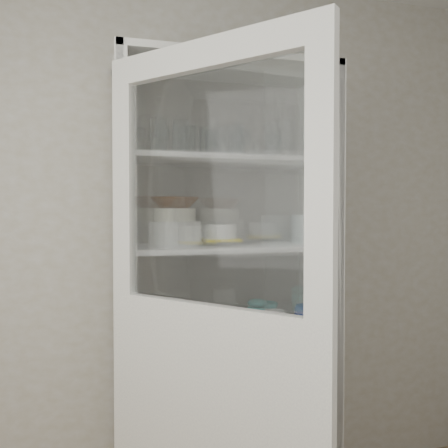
{
  "coord_description": "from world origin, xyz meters",
  "views": [
    {
      "loc": [
        -0.39,
        -0.86,
        1.42
      ],
      "look_at": [
        0.2,
        1.27,
        1.36
      ],
      "focal_mm": 38.0,
      "sensor_mm": 36.0,
      "label": 1
    }
  ],
  "objects": [
    {
      "name": "tumbler_11",
      "position": [
        0.19,
        1.25,
        1.73
      ],
      "size": [
        0.08,
        0.08,
        0.15
      ],
      "primitive_type": "cylinder",
      "rotation": [
        0.0,
        0.0,
        -0.17
      ],
      "color": "silver",
      "rests_on": "shelf_glass"
    },
    {
      "name": "tumbler_2",
      "position": [
        0.22,
        1.13,
        1.73
      ],
      "size": [
        0.08,
        0.08,
        0.14
      ],
      "primitive_type": "cylinder",
      "rotation": [
        0.0,
        0.0,
        0.29
      ],
      "color": "silver",
      "rests_on": "shelf_glass"
    },
    {
      "name": "tumbler_8",
      "position": [
        0.03,
        1.27,
        1.73
      ],
      "size": [
        0.08,
        0.08,
        0.14
      ],
      "primitive_type": "cylinder",
      "rotation": [
        0.0,
        0.0,
        0.18
      ],
      "color": "silver",
      "rests_on": "shelf_glass"
    },
    {
      "name": "tumbler_7",
      "position": [
        -0.19,
        1.3,
        1.73
      ],
      "size": [
        0.08,
        0.08,
        0.13
      ],
      "primitive_type": "cylinder",
      "rotation": [
        0.0,
        0.0,
        0.24
      ],
      "color": "silver",
      "rests_on": "shelf_glass"
    },
    {
      "name": "tumbler_5",
      "position": [
        0.58,
        1.14,
        1.73
      ],
      "size": [
        0.08,
        0.08,
        0.14
      ],
      "primitive_type": "cylinder",
      "rotation": [
        0.0,
        0.0,
        0.2
      ],
      "color": "silver",
      "rests_on": "shelf_glass"
    },
    {
      "name": "white_ramekin",
      "position": [
        0.18,
        1.27,
        1.32
      ],
      "size": [
        0.16,
        0.16,
        0.07
      ],
      "primitive_type": "cylinder",
      "rotation": [
        0.0,
        0.0,
        0.02
      ],
      "color": "white",
      "rests_on": "yellow_trivet"
    },
    {
      "name": "measuring_cups",
      "position": [
        -0.05,
        1.17,
        0.88
      ],
      "size": [
        0.1,
        0.1,
        0.04
      ],
      "primitive_type": "cylinder",
      "color": "#B2B2BC",
      "rests_on": "shelf_mugs"
    },
    {
      "name": "goblet_3",
      "position": [
        0.49,
        1.35,
        1.74
      ],
      "size": [
        0.07,
        0.07,
        0.15
      ],
      "primitive_type": null,
      "color": "silver",
      "rests_on": "shelf_glass"
    },
    {
      "name": "white_canister",
      "position": [
        -0.04,
        1.32,
        0.93
      ],
      "size": [
        0.15,
        0.15,
        0.15
      ],
      "primitive_type": "cylinder",
      "rotation": [
        0.0,
        0.0,
        0.27
      ],
      "color": "white",
      "rests_on": "shelf_mugs"
    },
    {
      "name": "glass_platter",
      "position": [
        0.18,
        1.27,
        1.27
      ],
      "size": [
        0.44,
        0.44,
        0.02
      ],
      "primitive_type": "cylinder",
      "rotation": [
        0.0,
        0.0,
        0.4
      ],
      "color": "silver",
      "rests_on": "shelf_plates"
    },
    {
      "name": "cupboard_door",
      "position": [
        -0.01,
        0.71,
        0.87
      ],
      "size": [
        0.61,
        0.71,
        2.0
      ],
      "rotation": [
        0.0,
        0.0,
        -0.87
      ],
      "color": "silver",
      "rests_on": "floor"
    },
    {
      "name": "grey_bowl_stack",
      "position": [
        0.61,
        1.26,
        1.33
      ],
      "size": [
        0.14,
        0.14,
        0.14
      ],
      "primitive_type": "cylinder",
      "color": "#A5B4B5",
      "rests_on": "shelf_plates"
    },
    {
      "name": "tumbler_0",
      "position": [
        -0.03,
        1.13,
        1.73
      ],
      "size": [
        0.08,
        0.08,
        0.14
      ],
      "primitive_type": "cylinder",
      "rotation": [
        0.0,
        0.0,
        -0.16
      ],
      "color": "silver",
      "rests_on": "shelf_glass"
    },
    {
      "name": "plate_stack_back",
      "position": [
        0.03,
        1.37,
        1.29
      ],
      "size": [
        0.19,
        0.19,
        0.06
      ],
      "primitive_type": "cylinder",
      "color": "white",
      "rests_on": "shelf_plates"
    },
    {
      "name": "tumbler_3",
      "position": [
        0.21,
        1.12,
        1.72
      ],
      "size": [
        0.07,
        0.07,
        0.12
      ],
      "primitive_type": "cylinder",
      "rotation": [
        0.0,
        0.0,
        -0.17
      ],
      "color": "silver",
      "rests_on": "shelf_glass"
    },
    {
      "name": "cream_dish",
      "position": [
        0.13,
        1.28,
        0.5
      ],
      "size": [
        0.28,
        0.28,
        0.08
      ],
      "primitive_type": "imported",
      "rotation": [
        0.0,
        0.0,
        0.13
      ],
      "color": "white",
      "rests_on": "shelf_bot"
    },
    {
      "name": "tumbler_4",
      "position": [
        0.39,
        1.16,
        1.74
      ],
      "size": [
        0.1,
        0.1,
        0.16
      ],
      "primitive_type": "cylinder",
      "rotation": [
        0.0,
        0.0,
        -0.37
      ],
      "color": "silver",
      "rests_on": "shelf_glass"
    },
    {
      "name": "mug_white",
      "position": [
        0.42,
        1.19,
        0.91
      ],
      "size": [
        0.13,
        0.13,
        0.1
      ],
      "primitive_type": "imported",
      "rotation": [
        0.0,
        0.0,
        0.36
      ],
      "color": "white",
      "rests_on": "shelf_mugs"
    },
    {
      "name": "tin_box",
      "position": [
        0.41,
        1.28,
        0.49
      ],
      "size": [
        0.24,
        0.2,
        0.06
      ],
      "primitive_type": "cube",
      "rotation": [
        0.0,
        0.0,
        0.37
      ],
      "color": "#9DA1B5",
      "rests_on": "shelf_bot"
    },
    {
      "name": "wall_back",
      "position": [
        0.0,
        1.5,
        1.3
      ],
      "size": [
        3.6,
        0.02,
        2.6
      ],
      "primitive_type": "cube",
      "color": "#A8A18C",
      "rests_on": "ground"
    },
    {
      "name": "pantry_cabinet",
      "position": [
        0.2,
        1.34,
        0.94
      ],
      "size": [
        1.0,
        0.45,
        2.1
      ],
      "color": "silver",
      "rests_on": "floor"
    },
    {
      "name": "yellow_trivet",
      "position": [
        0.18,
        1.27,
        1.29
      ],
      "size": [
        0.16,
        0.16,
        0.01
      ],
      "primitive_type": "cube",
      "rotation": [
        0.0,
        0.0,
        -0.01
      ],
      "color": "yellow",
      "rests_on": "glass_platter"
    },
    {
      "name": "terracotta_bowl",
      "position": [
        -0.04,
        1.24,
        1.46
      ],
      "size": [
        0.22,
        0.22,
        0.05
      ],
      "primitive_type": "imported",
      "rotation": [
        0.0,
        0.0,
        0.07
      ],
      "color": "#4C2711",
      "rests_on": "cream_bowl"
    },
    {
      "name": "goblet_2",
      "position": [
        0.34,
        1.4,
        1.75
      ],
      "size": [
        0.08,
        0.08,
        0.18
      ],
      "primitive_type": null,
      "color": "silver",
      "rests_on": "shelf_glass"
    },
    {
      "name": "teal_jar",
      "position": [
        0.37,
        1.29,
        0.92
      ],
      "size": [
        0.09,
        0.09,
        0.11
      ],
      "color": "teal",
      "rests_on": "shelf_mugs"
    },
    {
      "name": "tumbler_9",
      "position": [
        0.14,
        1.29,
        1.72
      ],
      "size": [
        0.07,
        0.07,
        0.13
      ],
      "primitive_type": "cylinder",
      "rotation": [
        0.0,
        0.0,
        0.13
      ],
      "color": "silver",
      "rests_on": "shelf_glass"
    },
    {
      "name": "goblet_0",
      "position": [
        -0.07,
        1.4,
        1.75
      ],
      "size": [
        0.08,
        0.08,
        0.19
      ],
      "primitive_type": null,
      "color": "silver",
      "rests_on": "shelf_glass"
    },
    {
      "name": "mug_blue",
      "position": [
        0.61,
        1.24,
        0.91
      ],
      "size": [
        0.14,
        0.14,
        0.1
      ],
      "primitive_type": "imported",
      "rotation": [
        0.0,
        0.0,
        0.12
      ],
      "color": "navy",
      "rests_on": "shelf_mugs"
    },
    {
      "name": "tumbler_6",
      "position": [
        0.6,
        1.15,
        1.73
      ],
      "size": [
        0.07,
        0.07,
        0.14
      ],
      "primitive_type": "cylinder",
      "rotation": [
        0.0,
        0.0,
        0.08
      ],
      "color": "silver",
      "rests_on": "shelf_glass"
    },
    {
      "name": "mug_teal",
      "position": [
        0.43,
        1.33,
        0.91
      ],
      "size": [
        0.12,
        0.12,
        0.11
      ],
      "primitive_type": "imported",
      "rotation": [
        0.0,
        0.0,
        0.07
      ],
      "color": "teal",
      "rests_on": "shelf_mugs"
    },
    {
      "name": "tumbler_1",
      "position": [
        -0.13,
        1.11,
        1.73
      ],
      "size": [
        0.08,
        0.08,
        0.14
      ],
      "primitive_type": "cylinder",
      "rotation": [
        0.0,
        0.0,
        0.08
      ],
      "color": "silver",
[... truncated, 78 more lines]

